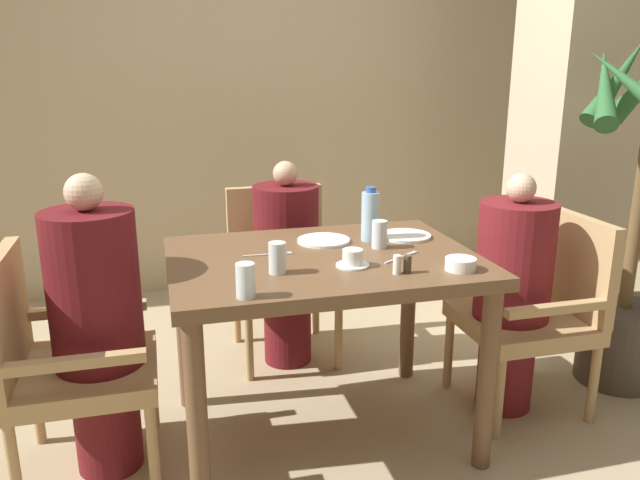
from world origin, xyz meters
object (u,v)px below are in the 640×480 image
Objects in this scene: glass_tall_near at (245,281)px; diner_in_far_chair at (287,262)px; plate_main_left at (324,240)px; chair_right_side at (539,304)px; glass_tall_mid at (379,234)px; teacup_with_saucer at (353,259)px; diner_in_left_chair at (98,325)px; water_bottle at (370,216)px; bowl_small at (461,264)px; glass_tall_far at (277,258)px; plate_main_right at (405,236)px; chair_far_side at (281,265)px; chair_left_side at (60,357)px; potted_palm at (633,247)px; diner_in_right_chair at (512,292)px.

diner_in_far_chair is at bearing 71.52° from glass_tall_near.
chair_right_side is at bearing -11.24° from plate_main_left.
teacup_with_saucer is at bearing -131.60° from glass_tall_mid.
diner_in_far_chair is 4.75× the size of plate_main_left.
diner_in_left_chair is 1.13m from water_bottle.
diner_in_left_chair is at bearing 166.91° from bowl_small.
glass_tall_near reaches higher than bowl_small.
glass_tall_far is (0.14, 0.21, 0.00)m from glass_tall_near.
chair_far_side is at bearing 121.78° from plate_main_right.
potted_palm is (2.47, 0.07, 0.20)m from chair_left_side.
potted_palm is 7.66× the size of plate_main_right.
teacup_with_saucer is at bearing 26.63° from glass_tall_near.
water_bottle reaches higher than chair_right_side.
plate_main_right is at bearing -51.91° from diner_in_far_chair.
diner_in_right_chair is (0.84, -0.82, 0.07)m from chair_far_side.
glass_tall_far reaches higher than chair_far_side.
diner_in_far_chair is 0.56m from plate_main_left.
diner_in_right_chair is 9.41× the size of glass_tall_far.
potted_palm reaches higher than glass_tall_mid.
potted_palm is at bearing 1.59° from chair_left_side.
chair_left_side is 0.82× the size of diner_in_right_chair.
chair_left_side is 7.69× the size of glass_tall_near.
water_bottle is 2.02× the size of glass_tall_far.
diner_in_far_chair is 9.26× the size of glass_tall_far.
glass_tall_mid is at bearing -90.50° from water_bottle.
chair_far_side is (0.98, 0.82, 0.00)m from chair_left_side.
diner_in_left_chair is 10.08× the size of glass_tall_mid.
plate_main_right is at bearing 92.59° from bowl_small.
diner_in_left_chair is at bearing -140.77° from diner_in_far_chair.
diner_in_far_chair is 8.47× the size of teacup_with_saucer.
chair_left_side is at bearing 171.54° from teacup_with_saucer.
diner_in_right_chair is at bearing 180.00° from chair_right_side.
glass_tall_near is (-0.35, -1.05, 0.30)m from diner_in_far_chair.
diner_in_far_chair is at bearing 144.97° from chair_right_side.
glass_tall_mid and glass_tall_far have the same top height.
diner_in_left_chair is at bearing -180.00° from diner_in_right_chair.
teacup_with_saucer is (-1.43, -0.22, 0.13)m from potted_palm.
diner_in_far_chair is 0.88m from teacup_with_saucer.
glass_tall_far is at bearing -156.00° from glass_tall_mid.
diner_in_left_chair reaches higher than chair_left_side.
plate_main_left is at bearing 53.66° from glass_tall_near.
plate_main_right is at bearing 3.07° from water_bottle.
plate_main_left is 0.61m from bowl_small.
chair_right_side is 0.82m from glass_tall_mid.
glass_tall_near is (-0.40, -0.55, 0.05)m from plate_main_left.
diner_in_right_chair is 0.56m from bowl_small.
diner_in_left_chair is 5.17× the size of plate_main_right.
chair_left_side is at bearing -139.89° from chair_far_side.
chair_left_side and chair_far_side have the same top height.
diner_in_right_chair is 4.83× the size of plate_main_right.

